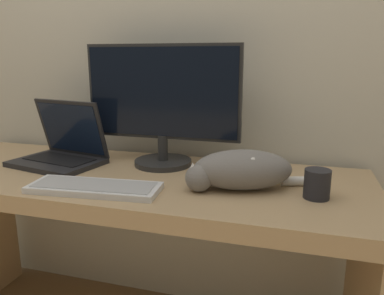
{
  "coord_description": "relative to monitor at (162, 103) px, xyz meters",
  "views": [
    {
      "loc": [
        0.59,
        -0.9,
        1.16
      ],
      "look_at": [
        0.25,
        0.28,
        0.86
      ],
      "focal_mm": 35.0,
      "sensor_mm": 36.0,
      "label": 1
    }
  ],
  "objects": [
    {
      "name": "desk",
      "position": [
        -0.07,
        -0.16,
        -0.39
      ],
      "size": [
        1.75,
        0.63,
        0.74
      ],
      "color": "tan",
      "rests_on": "ground_plane"
    },
    {
      "name": "small_toy",
      "position": [
        0.36,
        -0.02,
        -0.23
      ],
      "size": [
        0.04,
        0.04,
        0.04
      ],
      "color": "#2D6BB7",
      "rests_on": "desk"
    },
    {
      "name": "wall_back",
      "position": [
        -0.07,
        0.22,
        0.32
      ],
      "size": [
        6.4,
        0.06,
        2.6
      ],
      "color": "beige",
      "rests_on": "ground_plane"
    },
    {
      "name": "coffee_mug",
      "position": [
        0.58,
        -0.22,
        -0.2
      ],
      "size": [
        0.08,
        0.08,
        0.09
      ],
      "color": "#232328",
      "rests_on": "desk"
    },
    {
      "name": "external_keyboard",
      "position": [
        -0.11,
        -0.35,
        -0.24
      ],
      "size": [
        0.44,
        0.19,
        0.02
      ],
      "rotation": [
        0.0,
        0.0,
        0.09
      ],
      "color": "white",
      "rests_on": "desk"
    },
    {
      "name": "cat",
      "position": [
        0.34,
        -0.2,
        -0.18
      ],
      "size": [
        0.44,
        0.25,
        0.13
      ],
      "rotation": [
        0.0,
        0.0,
        0.31
      ],
      "color": "gray",
      "rests_on": "desk"
    },
    {
      "name": "laptop",
      "position": [
        -0.41,
        -0.1,
        -0.2
      ],
      "size": [
        0.38,
        0.31,
        0.25
      ],
      "rotation": [
        0.0,
        0.0,
        -0.2
      ],
      "color": "#232326",
      "rests_on": "desk"
    },
    {
      "name": "monitor",
      "position": [
        0.0,
        0.0,
        0.0
      ],
      "size": [
        0.62,
        0.23,
        0.48
      ],
      "color": "#282828",
      "rests_on": "desk"
    }
  ]
}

